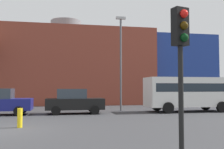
{
  "coord_description": "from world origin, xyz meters",
  "views": [
    {
      "loc": [
        2.57,
        -12.43,
        1.9
      ],
      "look_at": [
        6.32,
        7.22,
        2.92
      ],
      "focal_mm": 41.96,
      "sensor_mm": 36.0,
      "label": 1
    }
  ],
  "objects_px": {
    "parked_car_3": "(74,101)",
    "traffic_light_near_right": "(181,50)",
    "street_lamp": "(121,57)",
    "bollard_yellow_0": "(20,118)",
    "white_bus": "(188,91)"
  },
  "relations": [
    {
      "from": "traffic_light_near_right",
      "to": "street_lamp",
      "type": "bearing_deg",
      "value": 158.26
    },
    {
      "from": "white_bus",
      "to": "traffic_light_near_right",
      "type": "height_order",
      "value": "traffic_light_near_right"
    },
    {
      "from": "parked_car_3",
      "to": "traffic_light_near_right",
      "type": "relative_size",
      "value": 1.11
    },
    {
      "from": "white_bus",
      "to": "parked_car_3",
      "type": "bearing_deg",
      "value": 179.96
    },
    {
      "from": "white_bus",
      "to": "street_lamp",
      "type": "xyz_separation_m",
      "value": [
        -5.13,
        1.72,
        2.84
      ]
    },
    {
      "from": "parked_car_3",
      "to": "white_bus",
      "type": "distance_m",
      "value": 9.07
    },
    {
      "from": "parked_car_3",
      "to": "bollard_yellow_0",
      "type": "distance_m",
      "value": 6.92
    },
    {
      "from": "white_bus",
      "to": "street_lamp",
      "type": "bearing_deg",
      "value": 161.46
    },
    {
      "from": "parked_car_3",
      "to": "street_lamp",
      "type": "xyz_separation_m",
      "value": [
        3.91,
        1.71,
        3.55
      ]
    },
    {
      "from": "traffic_light_near_right",
      "to": "bollard_yellow_0",
      "type": "relative_size",
      "value": 4.13
    },
    {
      "from": "parked_car_3",
      "to": "bollard_yellow_0",
      "type": "bearing_deg",
      "value": -114.41
    },
    {
      "from": "traffic_light_near_right",
      "to": "street_lamp",
      "type": "xyz_separation_m",
      "value": [
        2.05,
        15.5,
        1.67
      ]
    },
    {
      "from": "parked_car_3",
      "to": "traffic_light_near_right",
      "type": "bearing_deg",
      "value": -82.33
    },
    {
      "from": "parked_car_3",
      "to": "traffic_light_near_right",
      "type": "xyz_separation_m",
      "value": [
        1.86,
        -13.78,
        1.88
      ]
    },
    {
      "from": "parked_car_3",
      "to": "street_lamp",
      "type": "distance_m",
      "value": 5.55
    }
  ]
}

